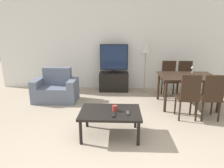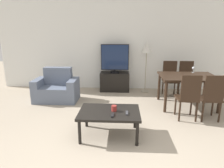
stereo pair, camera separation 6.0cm
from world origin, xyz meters
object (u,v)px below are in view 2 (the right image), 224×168
(coffee_table, at_px, (109,114))
(dining_chair_far, at_px, (187,77))
(dining_chair_near, at_px, (188,95))
(remote_primary, at_px, (113,115))
(floor_lamp, at_px, (147,49))
(tv, at_px, (115,59))
(tv_stand, at_px, (115,82))
(remote_secondary, at_px, (127,113))
(cup_white_near, at_px, (114,108))
(dining_table, at_px, (188,79))
(wine_glass_left, at_px, (193,68))
(dining_chair_near_right, at_px, (211,96))
(armchair, at_px, (57,89))
(dining_chair_far_left, at_px, (170,77))

(coffee_table, xyz_separation_m, dining_chair_far, (1.94, 2.26, 0.12))
(dining_chair_near, height_order, remote_primary, dining_chair_near)
(floor_lamp, bearing_deg, tv, 175.44)
(tv_stand, relative_size, remote_secondary, 5.62)
(dining_chair_near, relative_size, cup_white_near, 10.07)
(dining_chair_near, xyz_separation_m, cup_white_near, (-1.42, -0.67, -0.03))
(dining_table, height_order, remote_primary, dining_table)
(tv_stand, bearing_deg, tv, -90.00)
(remote_primary, distance_m, remote_secondary, 0.25)
(tv, bearing_deg, wine_glass_left, -22.01)
(remote_primary, distance_m, cup_white_near, 0.20)
(cup_white_near, bearing_deg, wine_glass_left, 44.27)
(cup_white_near, bearing_deg, dining_table, 41.60)
(dining_chair_near_right, bearing_deg, wine_glass_left, 89.68)
(armchair, height_order, remote_secondary, armchair)
(dining_chair_near_right, height_order, dining_chair_far_left, same)
(coffee_table, relative_size, dining_chair_far, 1.07)
(tv_stand, distance_m, cup_white_near, 2.63)
(dining_chair_near, distance_m, remote_primary, 1.68)
(dining_chair_near_right, xyz_separation_m, remote_secondary, (-1.65, -0.77, -0.06))
(tv_stand, xyz_separation_m, dining_chair_near_right, (1.95, -1.94, 0.24))
(armchair, bearing_deg, remote_secondary, -45.62)
(dining_chair_far_left, xyz_separation_m, remote_secondary, (-1.21, -2.34, -0.06))
(coffee_table, relative_size, remote_primary, 6.72)
(armchair, xyz_separation_m, dining_chair_near, (2.95, -1.01, 0.22))
(armchair, height_order, floor_lamp, floor_lamp)
(dining_table, height_order, wine_glass_left, wine_glass_left)
(coffee_table, bearing_deg, remote_secondary, -16.07)
(dining_chair_far, xyz_separation_m, remote_primary, (-1.88, -2.44, -0.06))
(floor_lamp, bearing_deg, wine_glass_left, -33.94)
(tv, xyz_separation_m, dining_chair_far, (1.95, -0.37, -0.44))
(remote_primary, bearing_deg, armchair, 128.94)
(dining_table, height_order, remote_secondary, dining_table)
(wine_glass_left, bearing_deg, dining_chair_near, -111.24)
(dining_chair_far, height_order, floor_lamp, floor_lamp)
(dining_table, relative_size, wine_glass_left, 8.61)
(dining_chair_far_left, xyz_separation_m, remote_primary, (-1.44, -2.44, -0.06))
(dining_chair_near, height_order, remote_secondary, dining_chair_near)
(dining_table, bearing_deg, wine_glass_left, 58.05)
(dining_chair_near, distance_m, remote_secondary, 1.43)
(armchair, relative_size, wine_glass_left, 7.30)
(tv, height_order, dining_chair_far, tv)
(dining_chair_far, height_order, dining_chair_near_right, same)
(tv, bearing_deg, dining_chair_near_right, -44.81)
(armchair, distance_m, tv_stand, 1.71)
(wine_glass_left, bearing_deg, remote_secondary, -130.75)
(dining_chair_near_right, relative_size, wine_glass_left, 6.43)
(tv_stand, bearing_deg, cup_white_near, -87.97)
(dining_chair_far_left, relative_size, remote_secondary, 6.26)
(armchair, distance_m, remote_primary, 2.42)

